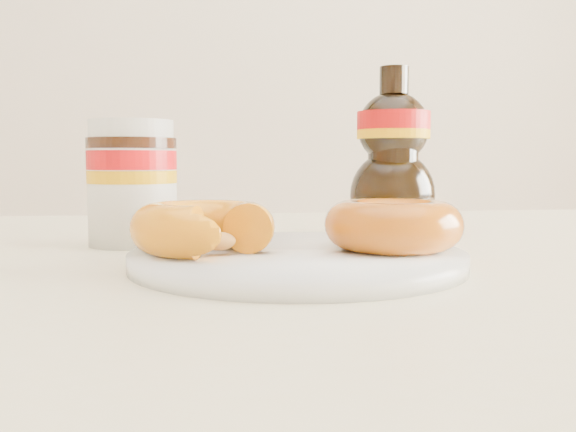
{
  "coord_description": "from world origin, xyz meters",
  "views": [
    {
      "loc": [
        -0.12,
        -0.43,
        0.83
      ],
      "look_at": [
        -0.04,
        0.1,
        0.79
      ],
      "focal_mm": 40.0,
      "sensor_mm": 36.0,
      "label": 1
    }
  ],
  "objects": [
    {
      "name": "dining_table",
      "position": [
        0.0,
        0.1,
        0.67
      ],
      "size": [
        1.4,
        0.9,
        0.75
      ],
      "color": "beige",
      "rests_on": "ground"
    },
    {
      "name": "plate",
      "position": [
        -0.04,
        0.05,
        0.76
      ],
      "size": [
        0.26,
        0.26,
        0.01
      ],
      "color": "white",
      "rests_on": "dining_table"
    },
    {
      "name": "nutella_jar",
      "position": [
        -0.17,
        0.2,
        0.81
      ],
      "size": [
        0.08,
        0.08,
        0.12
      ],
      "rotation": [
        0.0,
        0.0,
        0.34
      ],
      "color": "white",
      "rests_on": "dining_table"
    },
    {
      "name": "donut_whole",
      "position": [
        0.04,
        0.05,
        0.78
      ],
      "size": [
        0.14,
        0.14,
        0.04
      ],
      "primitive_type": "torus",
      "rotation": [
        0.0,
        0.0,
        -0.37
      ],
      "color": "#B0480B",
      "rests_on": "plate"
    },
    {
      "name": "syrup_bottle",
      "position": [
        0.1,
        0.24,
        0.84
      ],
      "size": [
        0.11,
        0.1,
        0.18
      ],
      "primitive_type": null,
      "rotation": [
        0.0,
        0.0,
        0.3
      ],
      "color": "black",
      "rests_on": "dining_table"
    },
    {
      "name": "donut_bitten",
      "position": [
        -0.11,
        0.05,
        0.78
      ],
      "size": [
        0.14,
        0.14,
        0.04
      ],
      "primitive_type": "torus",
      "rotation": [
        0.0,
        0.0,
        -0.34
      ],
      "color": "orange",
      "rests_on": "plate"
    },
    {
      "name": "dark_jar",
      "position": [
        -0.17,
        0.19,
        0.79
      ],
      "size": [
        0.05,
        0.05,
        0.08
      ],
      "rotation": [
        0.0,
        0.0,
        0.16
      ],
      "color": "black",
      "rests_on": "dining_table"
    }
  ]
}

